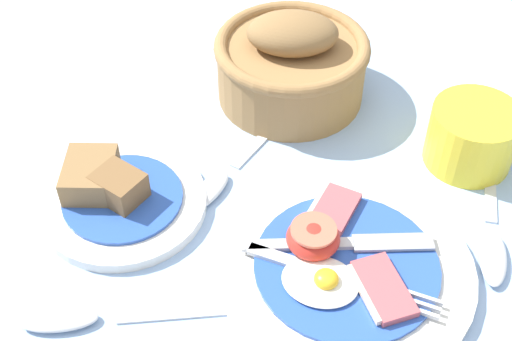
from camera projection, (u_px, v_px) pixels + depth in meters
ground_plane at (290, 250)px, 0.70m from camera, size 3.00×3.00×0.00m
breakfast_plate at (343, 266)px, 0.68m from camera, size 0.24×0.24×0.04m
bread_plate at (117, 196)px, 0.74m from camera, size 0.17×0.17×0.05m
sugar_cup at (472, 135)px, 0.77m from camera, size 0.10×0.10×0.07m
bread_basket at (291, 63)px, 0.84m from camera, size 0.18×0.18×0.11m
teaspoon_by_saucer at (492, 237)px, 0.71m from camera, size 0.04×0.19×0.01m
teaspoon_near_cup at (90, 318)px, 0.64m from camera, size 0.18×0.10×0.01m
teaspoon_stray at (222, 177)px, 0.77m from camera, size 0.07×0.19×0.01m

